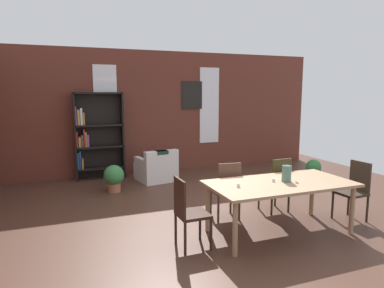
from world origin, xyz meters
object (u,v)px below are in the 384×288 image
(vase_on_table, at_px, (287,174))
(armchair_white, at_px, (157,169))
(dining_chair_head_right, at_px, (354,189))
(bookshelf_tall, at_px, (95,135))
(dining_chair_head_left, at_px, (188,211))
(dining_table, at_px, (280,187))
(dining_chair_far_right, at_px, (277,183))
(potted_plant_corner, at_px, (313,168))
(potted_plant_by_shelf, at_px, (114,177))
(dining_chair_far_left, at_px, (227,188))

(vase_on_table, height_order, armchair_white, vase_on_table)
(armchair_white, bearing_deg, dining_chair_head_right, -56.85)
(bookshelf_tall, bearing_deg, dining_chair_head_left, -80.01)
(dining_chair_head_left, height_order, armchair_white, dining_chair_head_left)
(dining_table, height_order, vase_on_table, vase_on_table)
(dining_chair_head_right, height_order, dining_chair_far_right, same)
(potted_plant_corner, bearing_deg, potted_plant_by_shelf, 172.11)
(potted_plant_by_shelf, distance_m, potted_plant_corner, 4.62)
(vase_on_table, xyz_separation_m, dining_chair_far_left, (-0.58, 0.75, -0.36))
(vase_on_table, bearing_deg, dining_chair_far_left, 127.72)
(vase_on_table, bearing_deg, bookshelf_tall, 118.11)
(dining_chair_far_right, distance_m, potted_plant_corner, 2.68)
(dining_chair_far_left, bearing_deg, dining_chair_head_right, -21.47)
(vase_on_table, relative_size, bookshelf_tall, 0.12)
(dining_chair_far_left, height_order, potted_plant_by_shelf, dining_chair_far_left)
(vase_on_table, xyz_separation_m, dining_chair_head_left, (-1.53, -0.00, -0.36))
(vase_on_table, xyz_separation_m, dining_chair_head_right, (1.32, 0.00, -0.36))
(dining_chair_head_right, xyz_separation_m, potted_plant_corner, (1.19, 2.34, -0.25))
(dining_chair_far_right, distance_m, dining_chair_far_left, 0.96)
(dining_chair_far_right, bearing_deg, potted_plant_by_shelf, 137.54)
(dining_chair_far_left, bearing_deg, armchair_white, 98.41)
(dining_table, xyz_separation_m, dining_chair_head_right, (1.42, 0.00, -0.17))
(dining_table, distance_m, vase_on_table, 0.22)
(potted_plant_by_shelf, xyz_separation_m, potted_plant_corner, (4.57, -0.63, -0.05))
(dining_chair_far_right, relative_size, dining_chair_far_left, 1.00)
(dining_table, xyz_separation_m, dining_chair_head_left, (-1.42, -0.00, -0.17))
(dining_chair_far_right, height_order, potted_plant_by_shelf, dining_chair_far_right)
(dining_chair_far_right, height_order, dining_chair_far_left, same)
(dining_chair_head_left, distance_m, armchair_white, 3.60)
(dining_table, height_order, bookshelf_tall, bookshelf_tall)
(dining_table, height_order, armchair_white, dining_table)
(dining_chair_head_right, relative_size, potted_plant_by_shelf, 1.68)
(armchair_white, bearing_deg, dining_table, -75.89)
(dining_chair_far_right, distance_m, bookshelf_tall, 4.44)
(dining_chair_far_right, bearing_deg, armchair_white, 116.09)
(dining_chair_far_right, xyz_separation_m, dining_chair_far_left, (-0.96, 0.00, 0.00))
(bookshelf_tall, bearing_deg, dining_chair_head_right, -49.82)
(dining_chair_far_right, distance_m, potted_plant_by_shelf, 3.31)
(vase_on_table, height_order, dining_chair_far_left, vase_on_table)
(dining_chair_head_right, relative_size, potted_plant_corner, 2.00)
(dining_chair_head_right, bearing_deg, potted_plant_by_shelf, 138.64)
(dining_chair_head_left, distance_m, bookshelf_tall, 4.37)
(dining_chair_head_left, bearing_deg, potted_plant_corner, 30.14)
(dining_chair_head_left, distance_m, dining_chair_far_right, 2.05)
(dining_table, distance_m, potted_plant_corner, 3.54)
(potted_plant_by_shelf, bearing_deg, dining_chair_far_right, -42.46)
(dining_chair_head_right, height_order, bookshelf_tall, bookshelf_tall)
(dining_chair_far_left, relative_size, potted_plant_by_shelf, 1.68)
(potted_plant_corner, bearing_deg, armchair_white, 161.05)
(potted_plant_corner, bearing_deg, dining_table, -138.14)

